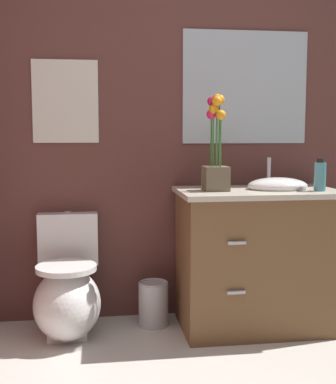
% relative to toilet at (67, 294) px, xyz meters
% --- Properties ---
extents(wall_back, '(4.37, 0.05, 2.50)m').
position_rel_toilet_xyz_m(wall_back, '(1.04, 0.30, 1.01)').
color(wall_back, brown).
rests_on(wall_back, ground_plane).
extents(toilet, '(0.38, 0.59, 0.69)m').
position_rel_toilet_xyz_m(toilet, '(0.00, 0.00, 0.00)').
color(toilet, white).
rests_on(toilet, ground_plane).
extents(vanity_cabinet, '(0.94, 0.56, 1.01)m').
position_rel_toilet_xyz_m(vanity_cabinet, '(1.12, -0.03, 0.19)').
color(vanity_cabinet, brown).
rests_on(vanity_cabinet, ground_plane).
extents(flower_vase, '(0.14, 0.14, 0.55)m').
position_rel_toilet_xyz_m(flower_vase, '(0.86, -0.05, 0.79)').
color(flower_vase, brown).
rests_on(flower_vase, vanity_cabinet).
extents(soap_bottle, '(0.07, 0.07, 0.19)m').
position_rel_toilet_xyz_m(soap_bottle, '(1.44, -0.15, 0.68)').
color(soap_bottle, teal).
rests_on(soap_bottle, vanity_cabinet).
extents(trash_bin, '(0.18, 0.18, 0.27)m').
position_rel_toilet_xyz_m(trash_bin, '(0.51, 0.08, -0.11)').
color(trash_bin, '#B7B7BC').
rests_on(trash_bin, ground_plane).
extents(wall_poster, '(0.39, 0.01, 0.49)m').
position_rel_toilet_xyz_m(wall_poster, '(-0.00, 0.27, 1.11)').
color(wall_poster, silver).
extents(wall_mirror, '(0.80, 0.01, 0.70)m').
position_rel_toilet_xyz_m(wall_mirror, '(1.12, 0.27, 1.21)').
color(wall_mirror, '#B2BCC6').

